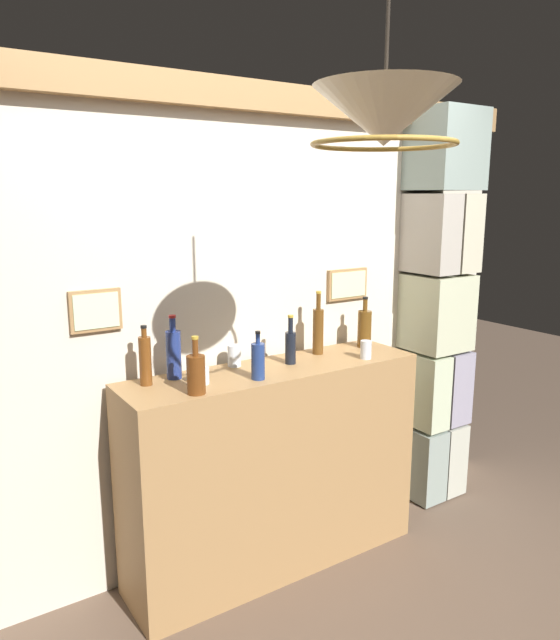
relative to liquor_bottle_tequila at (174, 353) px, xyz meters
name	(u,v)px	position (x,y,z in m)	size (l,w,h in m)	color
panelled_rear_partition	(245,312)	(0.48, 0.16, 0.11)	(3.57, 0.15, 2.43)	beige
stone_pillar	(433,310)	(1.71, -0.01, 0.02)	(0.37, 0.39, 2.36)	gray
bar_shelf_unit	(275,468)	(0.48, -0.12, -0.65)	(1.54, 0.41, 1.06)	#9E7547
liquor_bottle_tequila	(174,353)	(0.00, 0.00, 0.00)	(0.07, 0.07, 0.30)	navy
liquor_bottle_rye	(290,345)	(0.59, -0.09, -0.03)	(0.05, 0.05, 0.25)	black
liquor_bottle_port	(196,373)	(-0.01, -0.25, -0.03)	(0.08, 0.08, 0.25)	#623212
liquor_bottle_mezcal	(318,330)	(0.82, -0.02, 0.01)	(0.06, 0.06, 0.34)	#5B3815
liquor_bottle_bourbon	(145,360)	(-0.14, -0.02, 0.00)	(0.05, 0.05, 0.27)	brown
liquor_bottle_scotch	(364,328)	(1.12, -0.05, -0.01)	(0.08, 0.08, 0.28)	brown
liquor_bottle_amaro	(258,361)	(0.32, -0.22, -0.03)	(0.06, 0.06, 0.23)	navy
glass_tumbler_rocks	(234,356)	(0.33, 0.02, -0.07)	(0.07, 0.07, 0.11)	silver
glass_tumbler_highball	(201,376)	(0.07, -0.14, -0.08)	(0.08, 0.08, 0.07)	silver
glass_tumbler_shot	(366,350)	(0.97, -0.23, -0.07)	(0.06, 0.06, 0.10)	silver
pendant_lamp	(384,118)	(0.29, -1.03, 0.94)	(0.46, 0.46, 0.57)	#EFE5C6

